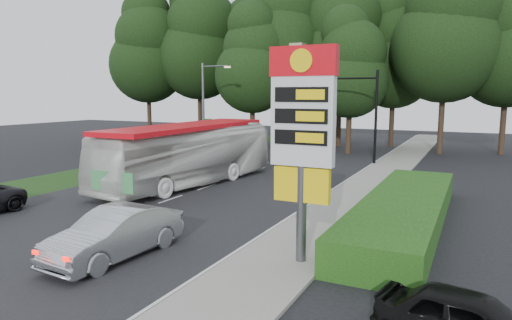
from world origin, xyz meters
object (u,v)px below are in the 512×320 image
at_px(transit_bus, 189,155).
at_px(sedan_silver, 115,234).
at_px(gas_station_pylon, 303,126).
at_px(monument, 294,97).
at_px(traffic_signal_mast, 359,104).
at_px(streetlight_signs, 205,105).

relative_size(transit_bus, sedan_silver, 2.60).
xyz_separation_m(gas_station_pylon, monument, (-11.20, 28.01, 0.66)).
distance_m(traffic_signal_mast, streetlight_signs, 12.83).
height_order(transit_bus, sedan_silver, transit_bus).
bearing_deg(transit_bus, streetlight_signs, 125.13).
bearing_deg(sedan_silver, traffic_signal_mast, 88.64).
xyz_separation_m(streetlight_signs, transit_bus, (5.64, -10.85, -2.62)).
xyz_separation_m(gas_station_pylon, traffic_signal_mast, (-3.52, 22.00, 0.22)).
bearing_deg(monument, traffic_signal_mast, -38.00).
distance_m(gas_station_pylon, monument, 30.17).
bearing_deg(monument, transit_bus, -88.02).
distance_m(transit_bus, sedan_silver, 12.35).
distance_m(gas_station_pylon, traffic_signal_mast, 22.29).
distance_m(traffic_signal_mast, monument, 9.76).
xyz_separation_m(transit_bus, sedan_silver, (4.81, -11.34, -0.99)).
distance_m(traffic_signal_mast, transit_bus, 14.91).
distance_m(monument, sedan_silver, 30.96).
bearing_deg(streetlight_signs, sedan_silver, -64.77).
bearing_deg(monument, streetlight_signs, -121.97).
height_order(streetlight_signs, monument, monument).
distance_m(traffic_signal_mast, sedan_silver, 24.58).
xyz_separation_m(monument, sedan_silver, (5.46, -30.18, -4.28)).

